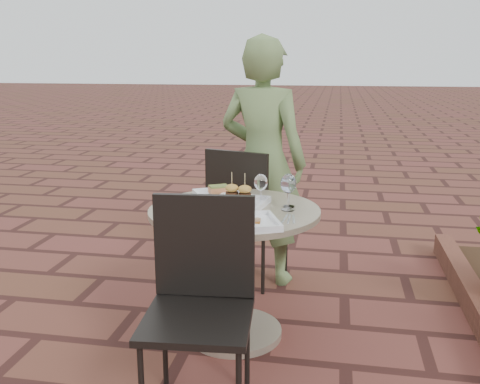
% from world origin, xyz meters
% --- Properties ---
extents(ground, '(60.00, 60.00, 0.00)m').
position_xyz_m(ground, '(0.00, 0.00, 0.00)').
color(ground, '#572822').
rests_on(ground, ground).
extents(cafe_table, '(0.90, 0.90, 0.73)m').
position_xyz_m(cafe_table, '(0.23, 0.22, 0.48)').
color(cafe_table, gray).
rests_on(cafe_table, ground).
extents(chair_far, '(0.55, 0.55, 0.93)m').
position_xyz_m(chair_far, '(0.15, 0.92, 0.55)').
color(chair_far, black).
rests_on(chair_far, ground).
extents(chair_near, '(0.47, 0.47, 0.93)m').
position_xyz_m(chair_near, '(0.20, -0.40, 0.55)').
color(chair_near, black).
rests_on(chair_near, ground).
extents(diner, '(0.68, 0.53, 1.65)m').
position_xyz_m(diner, '(0.26, 1.04, 0.82)').
color(diner, '#5B733F').
rests_on(diner, ground).
extents(plate_salmon, '(0.34, 0.34, 0.07)m').
position_xyz_m(plate_salmon, '(0.10, 0.43, 0.75)').
color(plate_salmon, white).
rests_on(plate_salmon, cafe_table).
extents(plate_sliders, '(0.32, 0.32, 0.18)m').
position_xyz_m(plate_sliders, '(0.24, 0.27, 0.76)').
color(plate_sliders, white).
rests_on(plate_sliders, cafe_table).
extents(plate_tuna, '(0.34, 0.34, 0.03)m').
position_xyz_m(plate_tuna, '(0.35, -0.06, 0.75)').
color(plate_tuna, white).
rests_on(plate_tuna, cafe_table).
extents(wine_glass_right, '(0.08, 0.08, 0.19)m').
position_xyz_m(wine_glass_right, '(0.51, 0.24, 0.87)').
color(wine_glass_right, white).
rests_on(wine_glass_right, cafe_table).
extents(wine_glass_mid, '(0.07, 0.07, 0.17)m').
position_xyz_m(wine_glass_mid, '(0.35, 0.31, 0.85)').
color(wine_glass_mid, white).
rests_on(wine_glass_mid, cafe_table).
extents(wine_glass_far, '(0.07, 0.07, 0.17)m').
position_xyz_m(wine_glass_far, '(0.51, 0.30, 0.85)').
color(wine_glass_far, white).
rests_on(wine_glass_far, cafe_table).
extents(steel_ramekin, '(0.07, 0.07, 0.04)m').
position_xyz_m(steel_ramekin, '(-0.05, 0.28, 0.75)').
color(steel_ramekin, silver).
rests_on(steel_ramekin, cafe_table).
extents(cutlery_set, '(0.09, 0.18, 0.00)m').
position_xyz_m(cutlery_set, '(0.53, 0.07, 0.73)').
color(cutlery_set, silver).
rests_on(cutlery_set, cafe_table).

